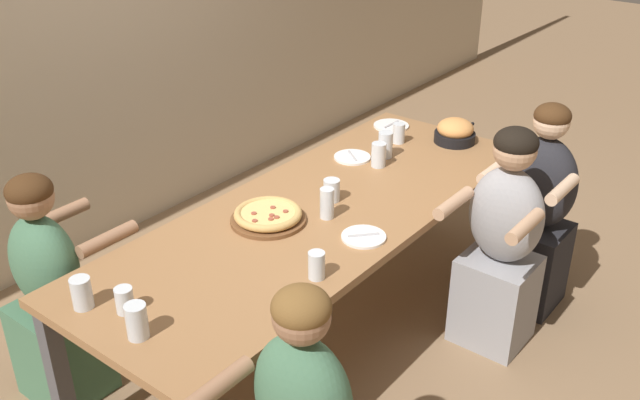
# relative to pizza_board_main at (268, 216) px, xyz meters

# --- Properties ---
(ground_plane) EXTENTS (18.00, 18.00, 0.00)m
(ground_plane) POSITION_rel_pizza_board_main_xyz_m (0.23, -0.11, -0.77)
(ground_plane) COLOR #896B4C
(ground_plane) RESTS_ON ground
(dining_table) EXTENTS (2.50, 0.92, 0.74)m
(dining_table) POSITION_rel_pizza_board_main_xyz_m (0.23, -0.11, -0.10)
(dining_table) COLOR #996B42
(dining_table) RESTS_ON ground
(pizza_board_main) EXTENTS (0.34, 0.34, 0.06)m
(pizza_board_main) POSITION_rel_pizza_board_main_xyz_m (0.00, 0.00, 0.00)
(pizza_board_main) COLOR brown
(pizza_board_main) RESTS_ON dining_table
(skillet_bowl) EXTENTS (0.33, 0.23, 0.14)m
(skillet_bowl) POSITION_rel_pizza_board_main_xyz_m (1.33, -0.21, 0.03)
(skillet_bowl) COLOR black
(skillet_bowl) RESTS_ON dining_table
(empty_plate_a) EXTENTS (0.20, 0.20, 0.02)m
(empty_plate_a) POSITION_rel_pizza_board_main_xyz_m (0.79, 0.11, -0.02)
(empty_plate_a) COLOR white
(empty_plate_a) RESTS_ON dining_table
(empty_plate_b) EXTENTS (0.21, 0.21, 0.02)m
(empty_plate_b) POSITION_rel_pizza_board_main_xyz_m (1.30, 0.19, -0.02)
(empty_plate_b) COLOR white
(empty_plate_b) RESTS_ON dining_table
(empty_plate_c) EXTENTS (0.19, 0.19, 0.02)m
(empty_plate_c) POSITION_rel_pizza_board_main_xyz_m (0.15, -0.42, -0.02)
(empty_plate_c) COLOR white
(empty_plate_c) RESTS_ON dining_table
(drinking_glass_a) EXTENTS (0.08, 0.08, 0.11)m
(drinking_glass_a) POSITION_rel_pizza_board_main_xyz_m (0.34, -0.10, 0.02)
(drinking_glass_a) COLOR silver
(drinking_glass_a) RESTS_ON dining_table
(drinking_glass_b) EXTENTS (0.06, 0.06, 0.14)m
(drinking_glass_b) POSITION_rel_pizza_board_main_xyz_m (0.19, -0.18, 0.04)
(drinking_glass_b) COLOR silver
(drinking_glass_b) RESTS_ON dining_table
(drinking_glass_c) EXTENTS (0.08, 0.08, 0.14)m
(drinking_glass_c) POSITION_rel_pizza_board_main_xyz_m (0.91, -0.02, 0.03)
(drinking_glass_c) COLOR silver
(drinking_glass_c) RESTS_ON dining_table
(drinking_glass_d) EXTENTS (0.08, 0.08, 0.13)m
(drinking_glass_d) POSITION_rel_pizza_board_main_xyz_m (-0.88, -0.19, 0.03)
(drinking_glass_d) COLOR silver
(drinking_glass_d) RESTS_ON dining_table
(drinking_glass_e) EXTENTS (0.07, 0.07, 0.11)m
(drinking_glass_e) POSITION_rel_pizza_board_main_xyz_m (-0.22, -0.45, 0.02)
(drinking_glass_e) COLOR silver
(drinking_glass_e) RESTS_ON dining_table
(drinking_glass_f) EXTENTS (0.07, 0.07, 0.10)m
(drinking_glass_f) POSITION_rel_pizza_board_main_xyz_m (-0.82, -0.04, 0.01)
(drinking_glass_f) COLOR silver
(drinking_glass_f) RESTS_ON dining_table
(drinking_glass_g) EXTENTS (0.08, 0.08, 0.12)m
(drinking_glass_g) POSITION_rel_pizza_board_main_xyz_m (-0.90, 0.11, 0.03)
(drinking_glass_g) COLOR silver
(drinking_glass_g) RESTS_ON dining_table
(drinking_glass_h) EXTENTS (0.07, 0.07, 0.11)m
(drinking_glass_h) POSITION_rel_pizza_board_main_xyz_m (1.12, 0.03, 0.02)
(drinking_glass_h) COLOR silver
(drinking_glass_h) RESTS_ON dining_table
(drinking_glass_i) EXTENTS (0.08, 0.08, 0.13)m
(drinking_glass_i) POSITION_rel_pizza_board_main_xyz_m (0.80, -0.06, 0.02)
(drinking_glass_i) COLOR silver
(drinking_glass_i) RESTS_ON dining_table
(diner_near_right) EXTENTS (0.51, 0.40, 1.14)m
(diner_near_right) POSITION_rel_pizza_board_main_xyz_m (1.18, -0.79, -0.26)
(diner_near_right) COLOR #232328
(diner_near_right) RESTS_ON ground
(diner_far_left) EXTENTS (0.51, 0.40, 1.09)m
(diner_far_left) POSITION_rel_pizza_board_main_xyz_m (-0.77, 0.57, -0.27)
(diner_far_left) COLOR #477556
(diner_far_left) RESTS_ON ground
(diner_near_midright) EXTENTS (0.51, 0.40, 1.14)m
(diner_near_midright) POSITION_rel_pizza_board_main_xyz_m (0.77, -0.79, -0.24)
(diner_near_midright) COLOR #99999E
(diner_near_midright) RESTS_ON ground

